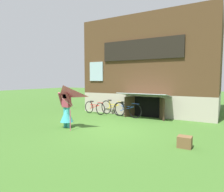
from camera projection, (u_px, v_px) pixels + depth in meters
The scene contains 8 objects.
ground_plane at pixel (112, 128), 7.94m from camera, with size 60.00×60.00×0.00m, color #386023.
log_house at pixel (155, 68), 12.49m from camera, with size 7.28×6.13×5.34m.
person at pixel (67, 110), 8.02m from camera, with size 0.61×0.53×1.65m.
kite at pixel (63, 97), 7.25m from camera, with size 1.06×1.15×1.57m.
bicycle_blue at pixel (127, 110), 10.29m from camera, with size 1.72×0.28×0.79m.
bicycle_yellow at pixel (113, 108), 10.89m from camera, with size 1.77×0.45×0.82m.
bicycle_red at pixel (95, 108), 11.21m from camera, with size 1.57×0.38×0.73m.
wooden_crate at pixel (185, 142), 5.69m from camera, with size 0.38×0.33×0.33m, color brown.
Camera 1 is at (3.85, -6.79, 1.94)m, focal length 31.95 mm.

